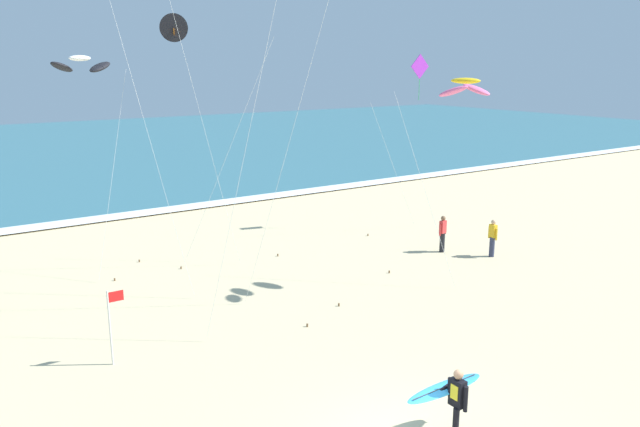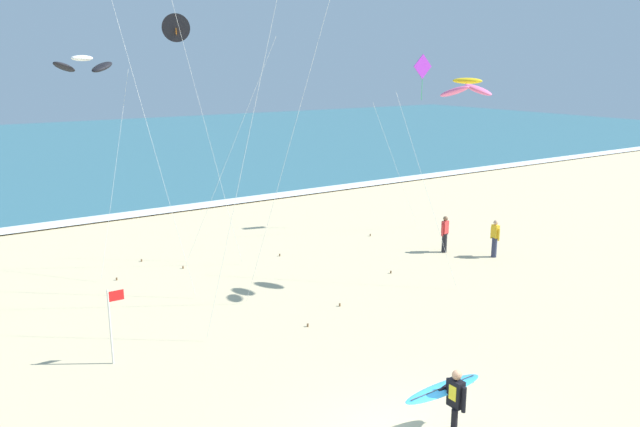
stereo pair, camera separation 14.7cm
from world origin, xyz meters
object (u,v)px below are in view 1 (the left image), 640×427
(bystander_red_top, at_px, (443,234))
(kite_delta_charcoal_distant, at_px, (174,29))
(surfer_lead, at_px, (452,396))
(bystander_yellow_top, at_px, (493,238))
(kite_diamond_violet_far, at_px, (418,73))
(kite_arc_ivory_low, at_px, (80,65))
(lifeguard_flag, at_px, (111,320))
(kite_arc_golden_near, at_px, (465,88))

(bystander_red_top, bearing_deg, kite_delta_charcoal_distant, 153.41)
(surfer_lead, distance_m, bystander_yellow_top, 13.91)
(kite_delta_charcoal_distant, xyz_separation_m, bystander_yellow_top, (10.90, -6.48, -8.32))
(kite_diamond_violet_far, relative_size, bystander_yellow_top, 5.24)
(kite_delta_charcoal_distant, height_order, bystander_red_top, kite_delta_charcoal_distant)
(surfer_lead, relative_size, bystander_red_top, 1.34)
(kite_delta_charcoal_distant, relative_size, bystander_yellow_top, 6.11)
(kite_diamond_violet_far, xyz_separation_m, kite_delta_charcoal_distant, (-11.50, 0.96, 1.69))
(kite_arc_ivory_low, height_order, lifeguard_flag, kite_arc_ivory_low)
(kite_arc_golden_near, distance_m, kite_diamond_violet_far, 8.85)
(bystander_red_top, relative_size, bystander_yellow_top, 1.00)
(kite_arc_golden_near, relative_size, lifeguard_flag, 3.54)
(lifeguard_flag, bearing_deg, kite_diamond_violet_far, 21.11)
(surfer_lead, xyz_separation_m, bystander_yellow_top, (11.05, 8.44, -0.23))
(kite_delta_charcoal_distant, height_order, bystander_yellow_top, kite_delta_charcoal_distant)
(kite_arc_ivory_low, distance_m, kite_delta_charcoal_distant, 3.90)
(surfer_lead, height_order, bystander_yellow_top, surfer_lead)
(surfer_lead, bearing_deg, bystander_yellow_top, 37.37)
(bystander_red_top, relative_size, lifeguard_flag, 0.76)
(bystander_red_top, height_order, lifeguard_flag, lifeguard_flag)
(kite_arc_golden_near, bearing_deg, bystander_yellow_top, 24.80)
(kite_arc_golden_near, xyz_separation_m, bystander_yellow_top, (4.16, 1.92, -6.29))
(lifeguard_flag, bearing_deg, bystander_yellow_top, 3.15)
(kite_delta_charcoal_distant, xyz_separation_m, bystander_red_top, (9.65, -4.83, -8.32))
(kite_arc_ivory_low, relative_size, kite_delta_charcoal_distant, 0.84)
(kite_delta_charcoal_distant, bearing_deg, bystander_yellow_top, -30.74)
(surfer_lead, bearing_deg, kite_arc_ivory_low, 103.64)
(kite_arc_ivory_low, xyz_separation_m, bystander_red_top, (13.30, -4.28, -7.04))
(lifeguard_flag, bearing_deg, bystander_red_top, 9.75)
(kite_arc_ivory_low, distance_m, lifeguard_flag, 9.58)
(kite_delta_charcoal_distant, bearing_deg, kite_arc_ivory_low, -171.46)
(bystander_red_top, bearing_deg, kite_arc_golden_near, -129.21)
(surfer_lead, xyz_separation_m, lifeguard_flag, (-4.92, 7.56, 0.23))
(surfer_lead, relative_size, kite_delta_charcoal_distant, 0.22)
(surfer_lead, height_order, kite_diamond_violet_far, kite_diamond_violet_far)
(kite_delta_charcoal_distant, bearing_deg, kite_arc_golden_near, -51.29)
(kite_diamond_violet_far, height_order, kite_delta_charcoal_distant, kite_delta_charcoal_distant)
(bystander_yellow_top, bearing_deg, lifeguard_flag, -176.85)
(kite_arc_golden_near, bearing_deg, kite_delta_charcoal_distant, 128.71)
(bystander_red_top, bearing_deg, kite_diamond_violet_far, 64.45)
(surfer_lead, xyz_separation_m, kite_arc_golden_near, (6.89, 6.52, 6.06))
(bystander_red_top, xyz_separation_m, lifeguard_flag, (-14.73, -2.53, 0.45))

